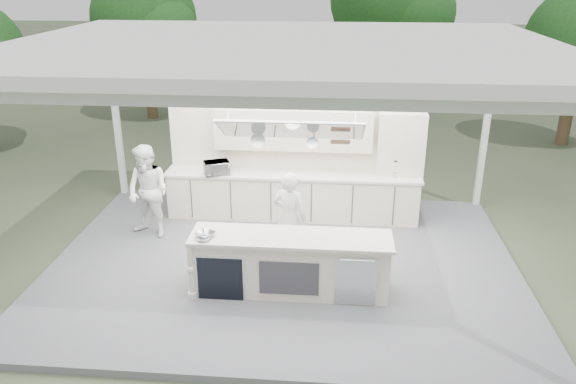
# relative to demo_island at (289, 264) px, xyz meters

# --- Properties ---
(ground) EXTENTS (90.00, 90.00, 0.00)m
(ground) POSITION_rel_demo_island_xyz_m (-0.18, 0.91, -0.60)
(ground) COLOR #485137
(ground) RESTS_ON ground
(stage_deck) EXTENTS (8.00, 6.00, 0.12)m
(stage_deck) POSITION_rel_demo_island_xyz_m (-0.18, 0.91, -0.54)
(stage_deck) COLOR #555559
(stage_deck) RESTS_ON ground
(tent) EXTENTS (8.20, 6.20, 3.86)m
(tent) POSITION_rel_demo_island_xyz_m (-0.18, 0.90, 3.11)
(tent) COLOR white
(tent) RESTS_ON ground
(demo_island) EXTENTS (3.10, 0.79, 0.95)m
(demo_island) POSITION_rel_demo_island_xyz_m (0.00, 0.00, 0.00)
(demo_island) COLOR beige
(demo_island) RESTS_ON stage_deck
(back_counter) EXTENTS (5.08, 0.72, 0.95)m
(back_counter) POSITION_rel_demo_island_xyz_m (-0.18, 2.81, 0.00)
(back_counter) COLOR beige
(back_counter) RESTS_ON stage_deck
(back_wall_unit) EXTENTS (5.05, 0.48, 2.25)m
(back_wall_unit) POSITION_rel_demo_island_xyz_m (0.27, 3.03, 0.98)
(back_wall_unit) COLOR beige
(back_wall_unit) RESTS_ON stage_deck
(tree_cluster) EXTENTS (19.55, 9.40, 5.85)m
(tree_cluster) POSITION_rel_demo_island_xyz_m (-0.34, 10.68, 2.69)
(tree_cluster) COLOR #4F3F27
(tree_cluster) RESTS_ON ground
(head_chef) EXTENTS (0.70, 0.57, 1.64)m
(head_chef) POSITION_rel_demo_island_xyz_m (-0.07, 0.95, 0.35)
(head_chef) COLOR white
(head_chef) RESTS_ON stage_deck
(sous_chef) EXTENTS (1.05, 0.95, 1.77)m
(sous_chef) POSITION_rel_demo_island_xyz_m (-2.78, 1.74, 0.41)
(sous_chef) COLOR white
(sous_chef) RESTS_ON stage_deck
(toaster_oven) EXTENTS (0.57, 0.49, 0.27)m
(toaster_oven) POSITION_rel_demo_island_xyz_m (-1.66, 2.61, 0.61)
(toaster_oven) COLOR silver
(toaster_oven) RESTS_ON back_counter
(bowl_large) EXTENTS (0.38, 0.38, 0.07)m
(bowl_large) POSITION_rel_demo_island_xyz_m (-1.28, -0.11, 0.51)
(bowl_large) COLOR #AEAFB5
(bowl_large) RESTS_ON demo_island
(bowl_small) EXTENTS (0.27, 0.27, 0.07)m
(bowl_small) POSITION_rel_demo_island_xyz_m (-1.28, -0.24, 0.51)
(bowl_small) COLOR silver
(bowl_small) RESTS_ON demo_island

